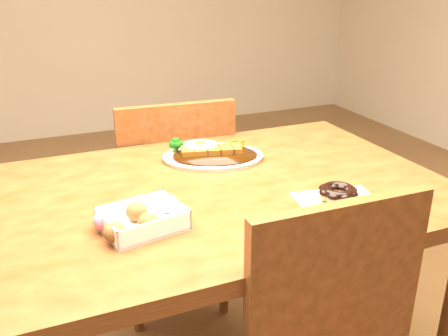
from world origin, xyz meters
name	(u,v)px	position (x,y,z in m)	size (l,w,h in m)	color
table	(216,221)	(0.00, 0.00, 0.65)	(1.20, 0.80, 0.75)	#512B10
chair_far	(172,198)	(0.04, 0.53, 0.48)	(0.45, 0.45, 0.87)	#512B10
katsu_curry_plate	(211,154)	(0.07, 0.20, 0.76)	(0.34, 0.29, 0.06)	white
donut_box	(143,218)	(-0.23, -0.14, 0.77)	(0.21, 0.16, 0.05)	white
pon_de_ring	(338,194)	(0.24, -0.19, 0.77)	(0.22, 0.17, 0.04)	silver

